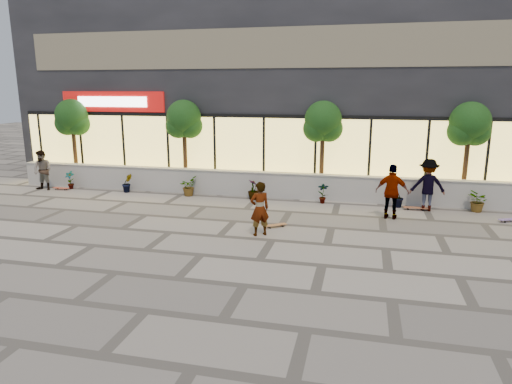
% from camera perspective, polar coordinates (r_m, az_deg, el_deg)
% --- Properties ---
extents(ground, '(80.00, 80.00, 0.00)m').
position_cam_1_polar(ground, '(12.55, -6.90, -7.81)').
color(ground, '#A1988C').
rests_on(ground, ground).
extents(planter_wall, '(22.00, 0.42, 1.04)m').
position_cam_1_polar(planter_wall, '(18.87, 0.35, 1.01)').
color(planter_wall, '#B8B7AF').
rests_on(planter_wall, ground).
extents(retail_building, '(24.00, 9.17, 8.50)m').
position_cam_1_polar(retail_building, '(23.84, 3.39, 12.49)').
color(retail_building, black).
rests_on(retail_building, ground).
extents(shrub_a, '(0.43, 0.29, 0.81)m').
position_cam_1_polar(shrub_a, '(21.91, -22.22, 1.40)').
color(shrub_a, '#1B3B12').
rests_on(shrub_a, ground).
extents(shrub_b, '(0.57, 0.57, 0.81)m').
position_cam_1_polar(shrub_b, '(20.43, -15.79, 1.09)').
color(shrub_b, '#1B3B12').
rests_on(shrub_b, ground).
extents(shrub_c, '(0.68, 0.77, 0.81)m').
position_cam_1_polar(shrub_c, '(19.23, -8.47, 0.73)').
color(shrub_c, '#1B3B12').
rests_on(shrub_c, ground).
extents(shrub_d, '(0.64, 0.64, 0.81)m').
position_cam_1_polar(shrub_d, '(18.40, -0.34, 0.31)').
color(shrub_d, '#1B3B12').
rests_on(shrub_d, ground).
extents(shrub_e, '(0.46, 0.35, 0.81)m').
position_cam_1_polar(shrub_e, '(17.96, 8.38, -0.14)').
color(shrub_e, '#1B3B12').
rests_on(shrub_e, ground).
extents(shrub_f, '(0.55, 0.57, 0.81)m').
position_cam_1_polar(shrub_f, '(17.95, 17.31, -0.60)').
color(shrub_f, '#1B3B12').
rests_on(shrub_f, ground).
extents(shrub_g, '(0.77, 0.84, 0.81)m').
position_cam_1_polar(shrub_g, '(18.38, 26.03, -1.04)').
color(shrub_g, '#1B3B12').
rests_on(shrub_g, ground).
extents(tree_west, '(1.60, 1.50, 3.92)m').
position_cam_1_polar(tree_west, '(22.89, -22.00, 8.41)').
color(tree_west, '#412A17').
rests_on(tree_west, ground).
extents(tree_midwest, '(1.60, 1.50, 3.92)m').
position_cam_1_polar(tree_midwest, '(20.24, -9.00, 8.70)').
color(tree_midwest, '#412A17').
rests_on(tree_midwest, ground).
extents(tree_mideast, '(1.60, 1.50, 3.92)m').
position_cam_1_polar(tree_mideast, '(18.82, 8.37, 8.41)').
color(tree_mideast, '#412A17').
rests_on(tree_mideast, ground).
extents(tree_east, '(1.60, 1.50, 3.92)m').
position_cam_1_polar(tree_east, '(19.14, 25.13, 7.42)').
color(tree_east, '#412A17').
rests_on(tree_east, ground).
extents(skater_center, '(0.73, 0.67, 1.68)m').
position_cam_1_polar(skater_center, '(13.81, 0.46, -2.11)').
color(skater_center, silver).
rests_on(skater_center, ground).
extents(skater_left, '(0.89, 0.72, 1.75)m').
position_cam_1_polar(skater_left, '(22.07, -25.12, 2.46)').
color(skater_left, '#967961').
rests_on(skater_left, ground).
extents(skater_right_near, '(1.18, 0.66, 1.89)m').
position_cam_1_polar(skater_right_near, '(16.24, 16.65, 0.02)').
color(skater_right_near, silver).
rests_on(skater_right_near, ground).
extents(skater_right_far, '(1.26, 0.75, 1.92)m').
position_cam_1_polar(skater_right_far, '(17.75, 20.68, 0.83)').
color(skater_right_far, maroon).
rests_on(skater_right_far, ground).
extents(skateboard_center, '(0.71, 0.59, 0.09)m').
position_cam_1_polar(skateboard_center, '(14.83, 2.47, -4.14)').
color(skateboard_center, '#985C31').
rests_on(skateboard_center, ground).
extents(skateboard_left, '(0.75, 0.21, 0.09)m').
position_cam_1_polar(skateboard_left, '(21.96, -23.17, 0.45)').
color(skateboard_left, '#D54328').
rests_on(skateboard_left, ground).
extents(skateboard_right_near, '(0.87, 0.23, 0.10)m').
position_cam_1_polar(skateboard_right_near, '(17.85, 19.31, -1.88)').
color(skateboard_right_near, brown).
rests_on(skateboard_right_near, ground).
extents(skateboard_right_far, '(0.80, 0.53, 0.10)m').
position_cam_1_polar(skateboard_right_far, '(17.63, 29.13, -3.01)').
color(skateboard_right_far, '#6D549A').
rests_on(skateboard_right_far, ground).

